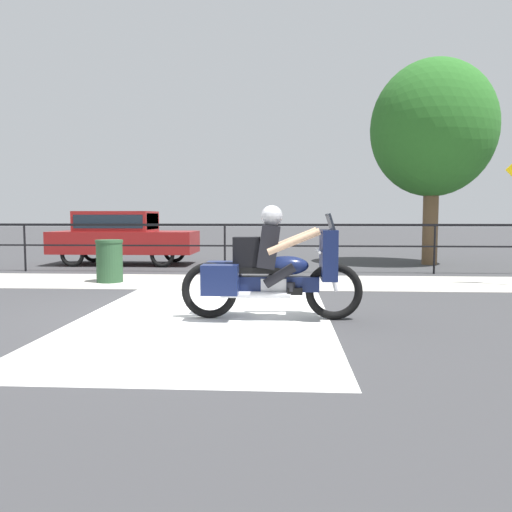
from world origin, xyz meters
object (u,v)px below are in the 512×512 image
Objects in this scene: trash_bin at (110,261)px; tree_behind_sign at (433,129)px; motorcycle at (271,269)px; parked_car at (122,234)px.

trash_bin is 0.15× the size of tree_behind_sign.
parked_car is at bearing 119.66° from motorcycle.
motorcycle is 0.61× the size of parked_car.
motorcycle is 0.42× the size of tree_behind_sign.
trash_bin is at bearing -75.41° from parked_car.
tree_behind_sign reaches higher than parked_car.
motorcycle is 5.01m from trash_bin.
trash_bin is at bearing 132.95° from motorcycle.
motorcycle is at bearing -58.76° from parked_car.
tree_behind_sign reaches higher than motorcycle.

